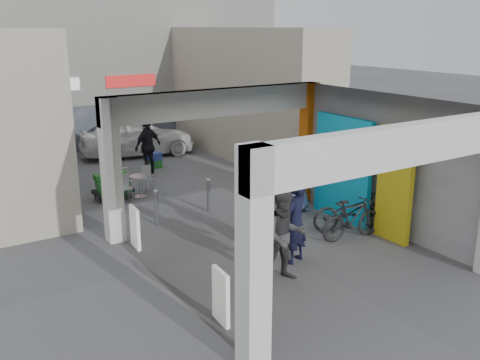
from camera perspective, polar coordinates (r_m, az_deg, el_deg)
ground at (r=13.12m, az=2.47°, el=-6.54°), size 90.00×90.00×0.00m
arcade_canopy at (r=12.10m, az=6.94°, el=2.87°), size 6.40×6.45×6.40m
far_building at (r=24.90m, az=-16.76°, el=13.03°), size 18.00×4.08×8.00m
plaza_bldg_right at (r=20.99m, az=0.83°, el=9.15°), size 2.00×9.00×5.00m
bollard_left at (r=14.16m, az=-8.90°, el=-2.97°), size 0.09×0.09×0.94m
bollard_center at (r=14.99m, az=-3.38°, el=-1.69°), size 0.09×0.09×0.94m
bollard_right at (r=15.80m, az=2.25°, el=-0.73°), size 0.09×0.09×0.95m
advert_board_near at (r=9.56m, az=-2.03°, el=-12.28°), size 0.14×0.55×1.00m
advert_board_far at (r=12.82m, az=-11.12°, el=-4.97°), size 0.14×0.55×1.00m
cafe_set at (r=16.82m, az=-11.24°, el=-0.67°), size 1.32×1.07×0.80m
produce_stand at (r=16.61m, az=-13.40°, el=-0.93°), size 1.16×0.63×0.77m
crate_stack at (r=19.97m, az=-9.08°, el=2.10°), size 0.46×0.36×0.56m
border_collie at (r=13.25m, az=4.58°, el=-5.27°), size 0.21×0.42×0.58m
man_with_dog at (r=11.75m, az=5.92°, el=-4.43°), size 0.80×0.66×1.88m
man_back_turned at (r=10.89m, az=4.79°, el=-5.99°), size 1.09×0.95×1.93m
man_elderly at (r=15.10m, az=6.53°, el=-0.52°), size 0.75×0.50×1.51m
man_crates at (r=19.02m, az=-9.80°, el=3.55°), size 1.25×0.86×1.97m
bicycle_front at (r=13.90m, az=11.70°, el=-3.21°), size 2.14×1.31×1.06m
bicycle_rear at (r=13.36m, az=11.87°, el=-4.08°), size 1.77×0.72×1.03m
white_van at (r=21.92m, az=-10.93°, el=4.58°), size 4.78×2.60×1.54m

